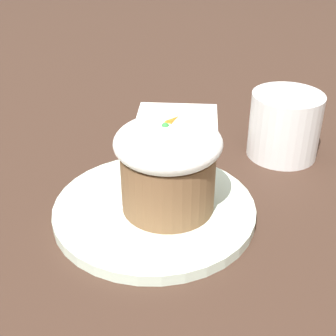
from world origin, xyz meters
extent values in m
plane|color=#3D281E|center=(0.00, 0.00, 0.00)|extent=(4.00, 4.00, 0.00)
cylinder|color=silver|center=(0.00, 0.00, 0.01)|extent=(0.21, 0.21, 0.01)
cylinder|color=brown|center=(0.01, -0.01, 0.04)|extent=(0.09, 0.09, 0.06)
ellipsoid|color=white|center=(0.01, -0.01, 0.09)|extent=(0.11, 0.11, 0.04)
cone|color=orange|center=(0.02, -0.01, 0.11)|extent=(0.02, 0.01, 0.01)
sphere|color=green|center=(0.00, -0.01, 0.11)|extent=(0.01, 0.01, 0.01)
cube|color=silver|center=(-0.03, 0.03, 0.01)|extent=(0.08, 0.07, 0.00)
ellipsoid|color=silver|center=(0.02, -0.01, 0.02)|extent=(0.05, 0.05, 0.01)
cylinder|color=white|center=(0.19, -0.08, 0.04)|extent=(0.09, 0.09, 0.08)
torus|color=white|center=(0.24, -0.08, 0.04)|extent=(0.06, 0.01, 0.06)
cube|color=white|center=(0.21, 0.08, 0.00)|extent=(0.18, 0.17, 0.00)
camera|label=1|loc=(-0.34, -0.20, 0.29)|focal=50.00mm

